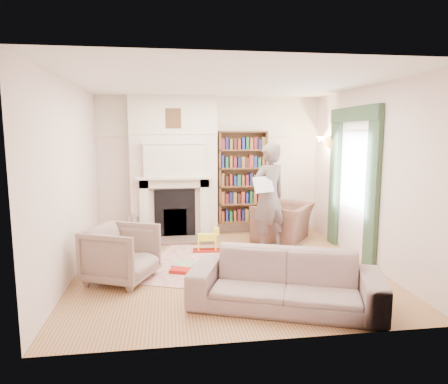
{
  "coord_description": "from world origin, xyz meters",
  "views": [
    {
      "loc": [
        -0.87,
        -5.92,
        2.07
      ],
      "look_at": [
        0.0,
        0.25,
        1.15
      ],
      "focal_mm": 32.0,
      "sensor_mm": 36.0,
      "label": 1
    }
  ],
  "objects": [
    {
      "name": "floor",
      "position": [
        0.0,
        0.0,
        0.0
      ],
      "size": [
        4.5,
        4.5,
        0.0
      ],
      "primitive_type": "plane",
      "color": "brown",
      "rests_on": "ground"
    },
    {
      "name": "ceiling",
      "position": [
        0.0,
        0.0,
        2.8
      ],
      "size": [
        4.5,
        4.5,
        0.0
      ],
      "primitive_type": "plane",
      "rotation": [
        3.14,
        0.0,
        0.0
      ],
      "color": "white",
      "rests_on": "wall_back"
    },
    {
      "name": "wall_back",
      "position": [
        0.0,
        2.25,
        1.4
      ],
      "size": [
        4.5,
        0.0,
        4.5
      ],
      "primitive_type": "plane",
      "rotation": [
        1.57,
        0.0,
        0.0
      ],
      "color": "white",
      "rests_on": "floor"
    },
    {
      "name": "wall_front",
      "position": [
        0.0,
        -2.25,
        1.4
      ],
      "size": [
        4.5,
        0.0,
        4.5
      ],
      "primitive_type": "plane",
      "rotation": [
        -1.57,
        0.0,
        0.0
      ],
      "color": "white",
      "rests_on": "floor"
    },
    {
      "name": "wall_left",
      "position": [
        -2.25,
        0.0,
        1.4
      ],
      "size": [
        0.0,
        4.5,
        4.5
      ],
      "primitive_type": "plane",
      "rotation": [
        1.57,
        0.0,
        1.57
      ],
      "color": "white",
      "rests_on": "floor"
    },
    {
      "name": "wall_right",
      "position": [
        2.25,
        0.0,
        1.4
      ],
      "size": [
        0.0,
        4.5,
        4.5
      ],
      "primitive_type": "plane",
      "rotation": [
        1.57,
        0.0,
        -1.57
      ],
      "color": "white",
      "rests_on": "floor"
    },
    {
      "name": "fireplace",
      "position": [
        -0.75,
        2.05,
        1.39
      ],
      "size": [
        1.7,
        0.58,
        2.8
      ],
      "color": "white",
      "rests_on": "floor"
    },
    {
      "name": "bookcase",
      "position": [
        0.65,
        2.12,
        1.18
      ],
      "size": [
        1.0,
        0.24,
        1.85
      ],
      "primitive_type": "cube",
      "color": "brown",
      "rests_on": "floor"
    },
    {
      "name": "window",
      "position": [
        2.23,
        0.4,
        1.45
      ],
      "size": [
        0.02,
        0.9,
        1.3
      ],
      "primitive_type": "cube",
      "color": "silver",
      "rests_on": "wall_right"
    },
    {
      "name": "curtain_left",
      "position": [
        2.2,
        -0.3,
        1.2
      ],
      "size": [
        0.07,
        0.32,
        2.4
      ],
      "primitive_type": "cube",
      "color": "#334A2F",
      "rests_on": "floor"
    },
    {
      "name": "curtain_right",
      "position": [
        2.2,
        1.1,
        1.2
      ],
      "size": [
        0.07,
        0.32,
        2.4
      ],
      "primitive_type": "cube",
      "color": "#334A2F",
      "rests_on": "floor"
    },
    {
      "name": "pelmet",
      "position": [
        2.19,
        0.4,
        2.38
      ],
      "size": [
        0.09,
        1.7,
        0.24
      ],
      "primitive_type": "cube",
      "color": "#334A2F",
      "rests_on": "wall_right"
    },
    {
      "name": "wall_sconce",
      "position": [
        2.03,
        1.5,
        1.9
      ],
      "size": [
        0.2,
        0.24,
        0.24
      ],
      "primitive_type": null,
      "color": "gold",
      "rests_on": "wall_right"
    },
    {
      "name": "rug",
      "position": [
        0.07,
        0.0,
        0.01
      ],
      "size": [
        3.2,
        2.85,
        0.01
      ],
      "primitive_type": "cube",
      "rotation": [
        0.0,
        0.0,
        -0.37
      ],
      "color": "beige",
      "rests_on": "floor"
    },
    {
      "name": "armchair_reading",
      "position": [
        1.33,
        1.44,
        0.36
      ],
      "size": [
        1.42,
        1.45,
        0.71
      ],
      "primitive_type": "imported",
      "rotation": [
        0.0,
        0.0,
        4.08
      ],
      "color": "brown",
      "rests_on": "floor"
    },
    {
      "name": "armchair_left",
      "position": [
        -1.54,
        -0.37,
        0.39
      ],
      "size": [
        1.14,
        1.13,
        0.79
      ],
      "primitive_type": "imported",
      "rotation": [
        0.0,
        0.0,
        1.14
      ],
      "color": "gray",
      "rests_on": "floor"
    },
    {
      "name": "sofa",
      "position": [
        0.49,
        -1.52,
        0.33
      ],
      "size": [
        2.41,
        1.6,
        0.66
      ],
      "primitive_type": "imported",
      "rotation": [
        0.0,
        0.0,
        -0.35
      ],
      "color": "#A7978A",
      "rests_on": "floor"
    },
    {
      "name": "man_reading",
      "position": [
        0.88,
        0.84,
        0.95
      ],
      "size": [
        0.82,
        0.71,
        1.91
      ],
      "primitive_type": "imported",
      "rotation": [
        0.0,
        0.0,
        3.57
      ],
      "color": "#5D4F4B",
      "rests_on": "floor"
    },
    {
      "name": "newspaper",
      "position": [
        0.73,
        0.64,
        1.21
      ],
      "size": [
        0.41,
        0.27,
        0.27
      ],
      "primitive_type": "cube",
      "rotation": [
        -0.35,
        0.0,
        0.43
      ],
      "color": "silver",
      "rests_on": "man_reading"
    },
    {
      "name": "coffee_table",
      "position": [
        1.21,
        -1.01,
        0.23
      ],
      "size": [
        0.77,
        0.56,
        0.45
      ],
      "primitive_type": null,
      "rotation": [
        0.0,
        0.0,
        0.17
      ],
      "color": "black",
      "rests_on": "floor"
    },
    {
      "name": "paraffin_heater",
      "position": [
        -1.55,
        1.55,
        0.28
      ],
      "size": [
        0.31,
        0.31,
        0.55
      ],
      "primitive_type": "cylinder",
      "rotation": [
        0.0,
        0.0,
        -0.36
      ],
      "color": "#9EA0A6",
      "rests_on": "floor"
    },
    {
      "name": "rocking_horse",
      "position": [
        -0.22,
        0.85,
        0.22
      ],
      "size": [
        0.51,
        0.24,
        0.44
      ],
      "primitive_type": null,
      "rotation": [
        0.0,
        0.0,
        -0.08
      ],
      "color": "#FFFA2A",
      "rests_on": "rug"
    },
    {
      "name": "board_game",
      "position": [
        -0.64,
        0.17,
        0.03
      ],
      "size": [
        0.44,
        0.44,
        0.03
      ],
      "primitive_type": "cube",
      "rotation": [
        0.0,
        0.0,
        -0.43
      ],
      "color": "#CDD94C",
      "rests_on": "rug"
    },
    {
      "name": "game_box_lid",
      "position": [
        -0.71,
        -0.16,
        0.04
      ],
      "size": [
        0.37,
        0.3,
        0.05
      ],
      "primitive_type": "cube",
      "rotation": [
        0.0,
        0.0,
        -0.36
      ],
      "color": "#B11714",
      "rests_on": "rug"
    },
    {
      "name": "comic_annuals",
      "position": [
        0.19,
        -0.47,
        0.02
      ],
      "size": [
        0.59,
        0.69,
        0.02
      ],
      "color": "red",
      "rests_on": "rug"
    }
  ]
}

